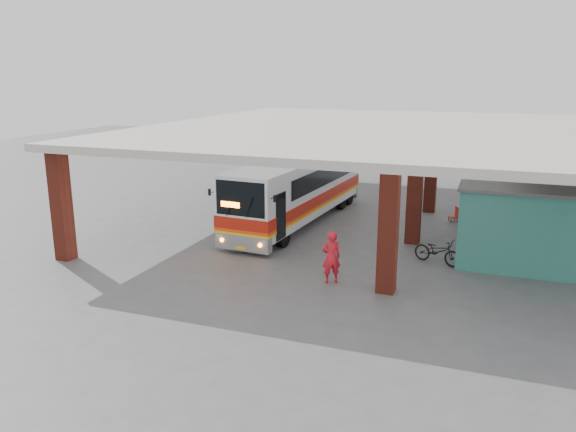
{
  "coord_description": "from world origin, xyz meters",
  "views": [
    {
      "loc": [
        6.1,
        -20.7,
        7.15
      ],
      "look_at": [
        -1.63,
        0.0,
        1.49
      ],
      "focal_mm": 35.0,
      "sensor_mm": 36.0,
      "label": 1
    }
  ],
  "objects_px": {
    "coach_bus": "(298,188)",
    "pedestrian": "(331,257)",
    "red_chair": "(455,215)",
    "motorcycle": "(437,251)"
  },
  "relations": [
    {
      "from": "coach_bus",
      "to": "red_chair",
      "type": "xyz_separation_m",
      "value": [
        7.22,
        2.84,
        -1.35
      ]
    },
    {
      "from": "motorcycle",
      "to": "pedestrian",
      "type": "relative_size",
      "value": 1.02
    },
    {
      "from": "motorcycle",
      "to": "pedestrian",
      "type": "xyz_separation_m",
      "value": [
        -3.27,
        -3.37,
        0.43
      ]
    },
    {
      "from": "motorcycle",
      "to": "red_chair",
      "type": "relative_size",
      "value": 2.58
    },
    {
      "from": "coach_bus",
      "to": "pedestrian",
      "type": "xyz_separation_m",
      "value": [
        3.81,
        -7.35,
        -0.76
      ]
    },
    {
      "from": "motorcycle",
      "to": "coach_bus",
      "type": "bearing_deg",
      "value": 81.23
    },
    {
      "from": "coach_bus",
      "to": "red_chair",
      "type": "height_order",
      "value": "coach_bus"
    },
    {
      "from": "red_chair",
      "to": "coach_bus",
      "type": "bearing_deg",
      "value": 176.73
    },
    {
      "from": "coach_bus",
      "to": "pedestrian",
      "type": "distance_m",
      "value": 8.31
    },
    {
      "from": "coach_bus",
      "to": "red_chair",
      "type": "distance_m",
      "value": 7.88
    }
  ]
}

